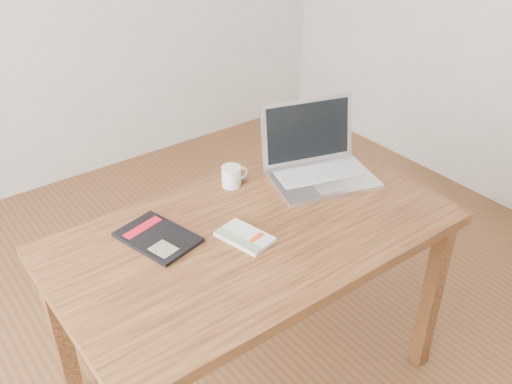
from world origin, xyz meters
TOP-DOWN VIEW (x-y plane):
  - room at (-0.07, 0.00)m, footprint 4.04×4.04m
  - desk at (0.05, -0.01)m, footprint 1.33×0.77m
  - white_guidebook at (-0.00, -0.02)m, footprint 0.15×0.20m
  - black_guidebook at (-0.23, 0.14)m, footprint 0.23×0.29m
  - laptop at (0.46, 0.15)m, footprint 0.45×0.40m
  - coffee_mug at (0.15, 0.27)m, footprint 0.11×0.07m

SIDE VIEW (x-z plane):
  - desk at x=0.05m, z-range 0.29..1.04m
  - black_guidebook at x=-0.23m, z-range 0.75..0.76m
  - white_guidebook at x=0.00m, z-range 0.75..0.76m
  - coffee_mug at x=0.15m, z-range 0.75..0.83m
  - laptop at x=0.46m, z-range 0.67..0.94m
  - room at x=-0.07m, z-range 0.01..2.71m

